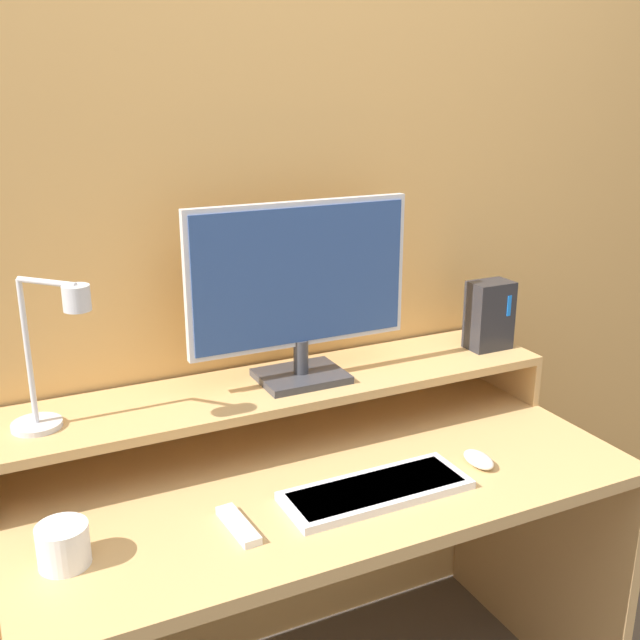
% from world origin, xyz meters
% --- Properties ---
extents(wall_back, '(6.00, 0.05, 2.50)m').
position_xyz_m(wall_back, '(0.00, 0.71, 1.25)').
color(wall_back, '#E5AD60').
rests_on(wall_back, ground_plane).
extents(desk, '(1.37, 0.67, 0.72)m').
position_xyz_m(desk, '(0.00, 0.34, 0.53)').
color(desk, tan).
rests_on(desk, ground_plane).
extents(monitor_shelf, '(1.37, 0.28, 0.14)m').
position_xyz_m(monitor_shelf, '(0.00, 0.53, 0.84)').
color(monitor_shelf, tan).
rests_on(monitor_shelf, desk).
extents(monitor, '(0.55, 0.16, 0.43)m').
position_xyz_m(monitor, '(0.04, 0.53, 1.10)').
color(monitor, '#38383D').
rests_on(monitor, monitor_shelf).
extents(desk_lamp, '(0.17, 0.18, 0.33)m').
position_xyz_m(desk_lamp, '(-0.52, 0.48, 1.03)').
color(desk_lamp, silver).
rests_on(desk_lamp, monitor_shelf).
extents(router_dock, '(0.12, 0.08, 0.19)m').
position_xyz_m(router_dock, '(0.60, 0.51, 0.96)').
color(router_dock, '#28282D').
rests_on(router_dock, monitor_shelf).
extents(keyboard, '(0.40, 0.15, 0.02)m').
position_xyz_m(keyboard, '(0.06, 0.19, 0.73)').
color(keyboard, silver).
rests_on(keyboard, desk).
extents(mouse, '(0.05, 0.09, 0.03)m').
position_xyz_m(mouse, '(0.33, 0.20, 0.74)').
color(mouse, white).
rests_on(mouse, desk).
extents(remote_control, '(0.05, 0.15, 0.02)m').
position_xyz_m(remote_control, '(-0.25, 0.19, 0.73)').
color(remote_control, white).
rests_on(remote_control, desk).
extents(mug, '(0.09, 0.09, 0.08)m').
position_xyz_m(mug, '(-0.57, 0.23, 0.76)').
color(mug, white).
rests_on(mug, desk).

